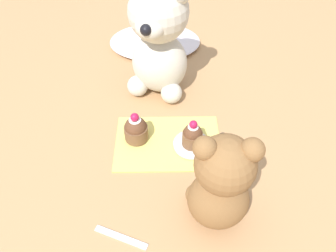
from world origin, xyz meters
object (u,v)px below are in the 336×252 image
object	(u,v)px
teddy_bear_cream	(158,39)
teaspoon	(121,237)
cupcake_near_cream_bear	(136,129)
cupcake_near_tan_bear	(192,135)
saucer_plate	(192,144)
teddy_bear_tan	(221,184)

from	to	relation	value
teddy_bear_cream	teaspoon	size ratio (longest dim) A/B	2.87
cupcake_near_cream_bear	cupcake_near_tan_bear	size ratio (longest dim) A/B	1.06
teddy_bear_cream	saucer_plate	size ratio (longest dim) A/B	3.57
teddy_bear_cream	saucer_plate	world-z (taller)	teddy_bear_cream
teddy_bear_cream	cupcake_near_cream_bear	distance (m)	0.22
cupcake_near_cream_bear	teaspoon	bearing A→B (deg)	-93.86
teddy_bear_cream	cupcake_near_cream_bear	xyz separation A→B (m)	(-0.05, -0.18, -0.11)
teddy_bear_cream	teaspoon	world-z (taller)	teddy_bear_cream
cupcake_near_tan_bear	saucer_plate	bearing A→B (deg)	143.13
saucer_plate	teaspoon	xyz separation A→B (m)	(-0.14, -0.21, -0.01)
teddy_bear_cream	cupcake_near_cream_bear	bearing A→B (deg)	-87.01
cupcake_near_cream_bear	teaspoon	xyz separation A→B (m)	(-0.02, -0.24, -0.03)
teddy_bear_cream	cupcake_near_tan_bear	world-z (taller)	teddy_bear_cream
cupcake_near_tan_bear	teaspoon	size ratio (longest dim) A/B	0.69
teddy_bear_cream	teddy_bear_tan	bearing A→B (deg)	-55.62
saucer_plate	cupcake_near_tan_bear	world-z (taller)	cupcake_near_tan_bear
cupcake_near_cream_bear	cupcake_near_tan_bear	bearing A→B (deg)	-10.99
teddy_bear_tan	saucer_plate	distance (m)	0.20
saucer_plate	teaspoon	bearing A→B (deg)	-123.54
teddy_bear_tan	saucer_plate	world-z (taller)	teddy_bear_tan
teddy_bear_tan	cupcake_near_tan_bear	world-z (taller)	teddy_bear_tan
teddy_bear_cream	cupcake_near_tan_bear	xyz separation A→B (m)	(0.07, -0.21, -0.11)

